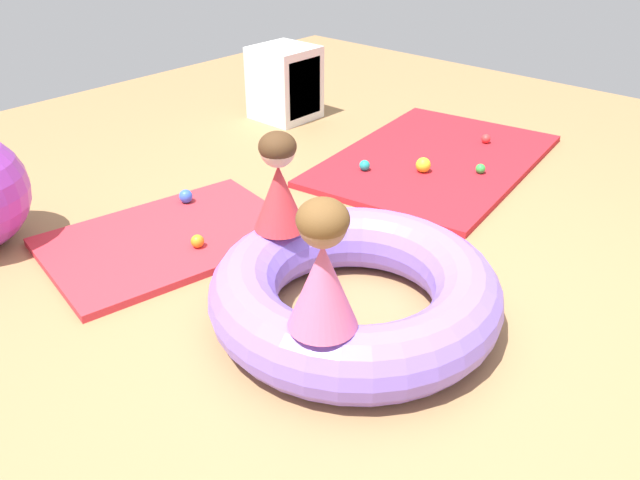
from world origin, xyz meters
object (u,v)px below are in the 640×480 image
at_px(inflatable_cushion, 355,292).
at_px(child_in_red, 279,183).
at_px(play_ball_yellow, 423,165).
at_px(play_ball_green, 480,169).
at_px(play_ball_orange, 197,241).
at_px(play_ball_red, 486,139).
at_px(storage_cube, 287,84).
at_px(child_in_pink, 323,267).
at_px(play_ball_teal, 365,165).
at_px(play_ball_blue, 186,196).

relative_size(inflatable_cushion, child_in_red, 2.72).
height_order(play_ball_yellow, play_ball_green, play_ball_yellow).
height_order(play_ball_orange, play_ball_red, play_ball_orange).
relative_size(inflatable_cushion, play_ball_green, 19.98).
bearing_deg(play_ball_yellow, storage_cube, 79.97).
bearing_deg(play_ball_yellow, child_in_pink, -156.60).
height_order(play_ball_teal, play_ball_red, play_ball_teal).
xyz_separation_m(play_ball_teal, play_ball_red, (0.96, -0.34, -0.00)).
xyz_separation_m(play_ball_orange, play_ball_yellow, (1.58, -0.32, 0.01)).
distance_m(child_in_pink, play_ball_green, 2.24).
height_order(inflatable_cushion, child_in_red, child_in_red).
bearing_deg(storage_cube, play_ball_yellow, -100.03).
height_order(play_ball_yellow, play_ball_red, play_ball_yellow).
bearing_deg(inflatable_cushion, child_in_pink, -156.25).
bearing_deg(storage_cube, play_ball_orange, -148.02).
distance_m(child_in_red, play_ball_blue, 1.08).
bearing_deg(play_ball_orange, inflatable_cushion, -84.36).
height_order(inflatable_cushion, play_ball_teal, inflatable_cushion).
xyz_separation_m(play_ball_orange, play_ball_blue, (0.28, 0.46, 0.01)).
bearing_deg(child_in_pink, play_ball_yellow, -134.94).
xyz_separation_m(play_ball_green, play_ball_blue, (-1.52, 1.06, 0.01)).
bearing_deg(play_ball_red, play_ball_green, -154.23).
bearing_deg(play_ball_red, play_ball_blue, 157.80).
bearing_deg(play_ball_green, child_in_pink, -165.87).
bearing_deg(child_in_red, play_ball_red, -109.63).
bearing_deg(play_ball_red, inflatable_cushion, -164.95).
height_order(inflatable_cushion, play_ball_green, inflatable_cushion).
xyz_separation_m(play_ball_teal, storage_cube, (0.49, 1.17, 0.21)).
bearing_deg(play_ball_blue, play_ball_green, -35.05).
xyz_separation_m(child_in_red, play_ball_teal, (1.24, 0.48, -0.45)).
bearing_deg(inflatable_cushion, play_ball_green, 11.66).
height_order(play_ball_red, storage_cube, storage_cube).
bearing_deg(child_in_pink, play_ball_green, -144.21).
xyz_separation_m(inflatable_cushion, play_ball_blue, (0.19, 1.42, -0.07)).
xyz_separation_m(play_ball_blue, play_ball_red, (2.02, -0.82, -0.01)).
relative_size(play_ball_yellow, play_ball_blue, 1.22).
relative_size(inflatable_cushion, play_ball_orange, 18.20).
relative_size(inflatable_cushion, play_ball_teal, 17.99).
bearing_deg(play_ball_yellow, child_in_red, -172.77).
distance_m(child_in_red, play_ball_green, 1.76).
xyz_separation_m(play_ball_green, storage_cube, (0.03, 1.75, 0.21)).
bearing_deg(inflatable_cushion, play_ball_blue, 82.35).
bearing_deg(child_in_red, inflatable_cushion, 155.86).
xyz_separation_m(inflatable_cushion, storage_cube, (1.74, 2.10, 0.13)).
xyz_separation_m(play_ball_orange, play_ball_red, (2.30, -0.36, -0.00)).
bearing_deg(inflatable_cushion, storage_cube, 50.39).
xyz_separation_m(play_ball_yellow, play_ball_blue, (-1.29, 0.78, -0.01)).
xyz_separation_m(inflatable_cushion, play_ball_orange, (-0.09, 0.96, -0.07)).
xyz_separation_m(child_in_red, storage_cube, (1.73, 1.65, -0.24)).
bearing_deg(play_ball_blue, child_in_red, -100.79).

